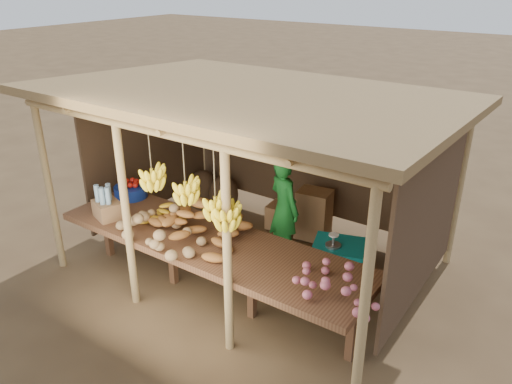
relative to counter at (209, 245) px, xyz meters
The scene contains 13 objects.
ground 1.20m from the counter, 90.00° to the left, with size 60.00×60.00×0.00m, color brown.
stall_structure 1.54m from the counter, 88.92° to the left, with size 4.70×3.50×2.43m.
counter is the anchor object (origin of this frame).
potato_heap 0.61m from the counter, 148.03° to the right, with size 1.13×0.68×0.37m, color #97764E, non-canonical shape.
sweet_potato_heap 0.33m from the counter, behind, with size 1.15×0.69×0.36m, color #A26229, non-canonical shape.
onion_heap 1.63m from the counter, ahead, with size 0.92×0.55×0.36m, color #C5606F, non-canonical shape.
banana_pile 0.66m from the counter, behind, with size 0.53×0.32×0.34m, color gold, non-canonical shape.
tomato_basin 1.67m from the counter, 168.62° to the left, with size 0.44×0.44×0.23m.
bottle_box 1.44m from the counter, 169.23° to the right, with size 0.41×0.37×0.43m.
vendor 1.32m from the counter, 81.02° to the left, with size 0.53×0.35×1.46m, color #1B7C2A.
tarp_crate 1.64m from the counter, 45.67° to the left, with size 0.75×0.70×0.74m.
carton_stack 2.05m from the counter, 86.53° to the left, with size 0.98×0.39×0.73m.
burlap_sacks 2.68m from the counter, 128.39° to the left, with size 0.93×0.49×0.66m.
Camera 1 is at (3.25, -4.73, 3.61)m, focal length 35.00 mm.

